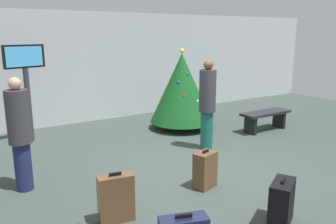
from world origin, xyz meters
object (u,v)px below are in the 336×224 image
at_px(holiday_tree, 182,88).
at_px(suitcase_0, 205,170).
at_px(waiting_bench, 266,117).
at_px(traveller_0, 20,132).
at_px(suitcase_1, 282,203).
at_px(traveller_1, 207,103).
at_px(flight_info_kiosk, 26,75).
at_px(suitcase_4, 116,198).

relative_size(holiday_tree, suitcase_0, 3.26).
distance_m(waiting_bench, traveller_0, 5.68).
bearing_deg(holiday_tree, waiting_bench, -39.20).
bearing_deg(suitcase_1, suitcase_0, 96.63).
bearing_deg(holiday_tree, suitcase_1, -108.80).
xyz_separation_m(waiting_bench, traveller_1, (-2.08, -0.28, 0.62)).
relative_size(waiting_bench, traveller_0, 0.78).
distance_m(waiting_bench, suitcase_0, 3.67).
xyz_separation_m(flight_info_kiosk, waiting_bench, (5.06, -2.25, -1.12)).
xyz_separation_m(flight_info_kiosk, suitcase_0, (1.81, -3.96, -1.19)).
relative_size(suitcase_0, suitcase_1, 1.01).
bearing_deg(suitcase_1, holiday_tree, 71.20).
bearing_deg(flight_info_kiosk, holiday_tree, -15.20).
xyz_separation_m(holiday_tree, flight_info_kiosk, (-3.44, 0.94, 0.45)).
bearing_deg(suitcase_4, holiday_tree, 44.80).
height_order(waiting_bench, suitcase_1, suitcase_1).
relative_size(flight_info_kiosk, waiting_bench, 1.56).
relative_size(waiting_bench, suitcase_0, 2.22).
bearing_deg(flight_info_kiosk, suitcase_1, -69.68).
xyz_separation_m(suitcase_1, suitcase_4, (-1.72, 1.18, 0.03)).
bearing_deg(flight_info_kiosk, traveller_1, -40.34).
bearing_deg(suitcase_1, flight_info_kiosk, 110.32).
bearing_deg(suitcase_4, traveller_1, 30.14).
height_order(traveller_0, suitcase_4, traveller_0).
xyz_separation_m(holiday_tree, waiting_bench, (1.61, -1.32, -0.67)).
distance_m(waiting_bench, traveller_1, 2.19).
relative_size(holiday_tree, waiting_bench, 1.47).
bearing_deg(holiday_tree, traveller_0, -158.42).
distance_m(traveller_1, suitcase_1, 3.03).
distance_m(flight_info_kiosk, suitcase_1, 5.77).
xyz_separation_m(flight_info_kiosk, suitcase_4, (0.24, -4.12, -1.17)).
bearing_deg(suitcase_0, traveller_0, 149.17).
bearing_deg(waiting_bench, suitcase_4, -158.81).
bearing_deg(suitcase_0, suitcase_1, -83.37).
xyz_separation_m(suitcase_0, suitcase_1, (0.16, -1.34, -0.00)).
distance_m(flight_info_kiosk, suitcase_0, 4.51).
xyz_separation_m(holiday_tree, suitcase_0, (-1.64, -3.02, -0.74)).
relative_size(suitcase_0, suitcase_4, 0.93).
bearing_deg(traveller_0, suitcase_1, -47.32).
distance_m(holiday_tree, waiting_bench, 2.19).
distance_m(holiday_tree, flight_info_kiosk, 3.60).
bearing_deg(waiting_bench, suitcase_1, -135.50).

